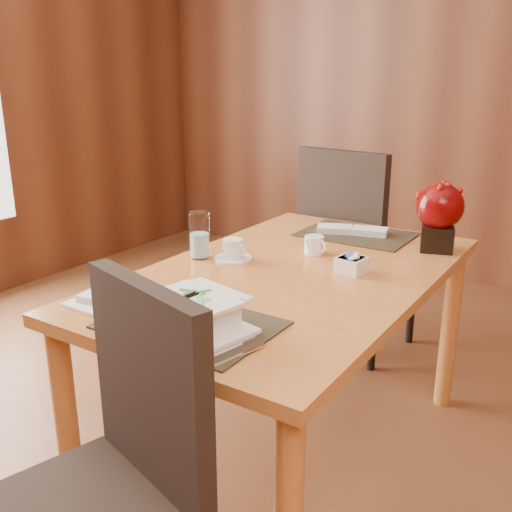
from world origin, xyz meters
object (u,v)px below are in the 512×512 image
Objects in this scene: sugar_caddy at (351,265)px; soup_setting at (192,317)px; dining_table at (292,296)px; bread_plate at (98,302)px; far_chair at (353,241)px; near_chair at (108,473)px; creamer_jug at (314,245)px; berry_decor at (439,213)px; coffee_cup at (233,251)px; water_glass at (200,235)px.

soup_setting is at bearing -101.60° from sugar_caddy.
bread_plate is (-0.33, -0.58, 0.10)m from dining_table.
far_chair reaches higher than bread_plate.
dining_table is at bearing 60.62° from bread_plate.
soup_setting is 0.42m from near_chair.
dining_table is at bearing -152.94° from sugar_caddy.
creamer_jug is at bearing 149.22° from sugar_caddy.
berry_decor is 0.25× the size of far_chair.
sugar_caddy is 0.34× the size of berry_decor.
near_chair is 0.91× the size of far_chair.
dining_table is 0.61m from soup_setting.
sugar_caddy is 0.94m from far_chair.
soup_setting is 3.20× the size of creamer_jug.
coffee_cup is 0.13× the size of far_chair.
coffee_cup is 1.54× the size of sugar_caddy.
coffee_cup is at bearing -165.76° from sugar_caddy.
dining_table is 0.24m from sugar_caddy.
water_glass is (-0.36, -0.06, 0.18)m from dining_table.
dining_table is 8.66× the size of water_glass.
coffee_cup is at bearing -111.11° from creamer_jug.
near_chair is (0.05, -0.92, -0.11)m from dining_table.
far_chair reaches higher than soup_setting.
dining_table is at bearing -124.15° from berry_decor.
soup_setting is at bearing 106.05° from far_chair.
soup_setting is 0.81m from creamer_jug.
coffee_cup is 0.14× the size of near_chair.
near_chair reaches higher than water_glass.
water_glass is 0.43m from creamer_jug.
dining_table is 4.97× the size of soup_setting.
water_glass is at bearing -170.34° from dining_table.
far_chair reaches higher than sugar_caddy.
water_glass is 0.56m from sugar_caddy.
sugar_caddy is 0.47m from berry_decor.
bread_plate is 0.16× the size of near_chair.
sugar_caddy is 0.59× the size of bread_plate.
water_glass is (-0.12, -0.05, 0.05)m from coffee_cup.
soup_setting is 3.37× the size of sugar_caddy.
water_glass is at bearing 93.34° from bread_plate.
near_chair is (0.29, -0.90, -0.24)m from coffee_cup.
sugar_caddy is at bearing 14.24° from coffee_cup.
dining_table is 5.72× the size of berry_decor.
far_chair is at bearing 112.96° from near_chair.
creamer_jug is 0.76m from far_chair.
berry_decor reaches higher than soup_setting.
coffee_cup is 0.80× the size of water_glass.
sugar_caddy is 0.84m from bread_plate.
bread_plate is (-0.51, -0.67, -0.02)m from sugar_caddy.
sugar_caddy is 1.04m from near_chair.
sugar_caddy is (0.14, 0.68, -0.02)m from soup_setting.
berry_decor reaches higher than water_glass.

